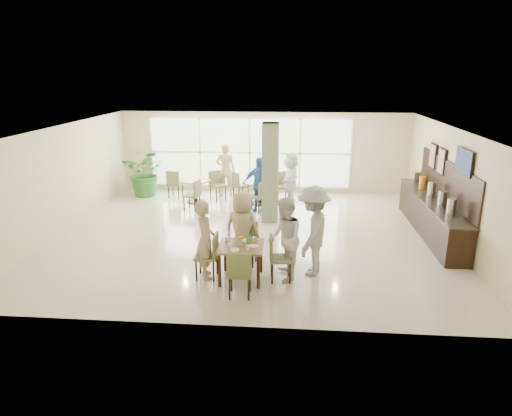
# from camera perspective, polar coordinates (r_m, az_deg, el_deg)

# --- Properties ---
(ground) EXTENTS (10.00, 10.00, 0.00)m
(ground) POSITION_cam_1_polar(r_m,az_deg,el_deg) (12.04, -0.47, -3.35)
(ground) COLOR beige
(ground) RESTS_ON ground
(room_shell) EXTENTS (10.00, 10.00, 10.00)m
(room_shell) POSITION_cam_1_polar(r_m,az_deg,el_deg) (11.56, -0.49, 4.60)
(room_shell) COLOR white
(room_shell) RESTS_ON ground
(window_bank) EXTENTS (7.00, 0.04, 7.00)m
(window_bank) POSITION_cam_1_polar(r_m,az_deg,el_deg) (16.02, -0.82, 6.92)
(window_bank) COLOR silver
(window_bank) RESTS_ON ground
(column) EXTENTS (0.45, 0.45, 2.80)m
(column) POSITION_cam_1_polar(r_m,az_deg,el_deg) (12.77, 1.80, 4.37)
(column) COLOR #74815A
(column) RESTS_ON ground
(main_table) EXTENTS (0.91, 0.91, 0.75)m
(main_table) POSITION_cam_1_polar(r_m,az_deg,el_deg) (9.31, -1.89, -5.25)
(main_table) COLOR brown
(main_table) RESTS_ON ground
(round_table_left) EXTENTS (1.00, 1.00, 0.75)m
(round_table_left) POSITION_cam_1_polar(r_m,az_deg,el_deg) (15.01, -7.56, 2.78)
(round_table_left) COLOR brown
(round_table_left) RESTS_ON ground
(round_table_right) EXTENTS (1.18, 1.18, 0.75)m
(round_table_right) POSITION_cam_1_polar(r_m,az_deg,el_deg) (14.69, 0.54, 2.79)
(round_table_right) COLOR brown
(round_table_right) RESTS_ON ground
(chairs_main_table) EXTENTS (2.01, 1.96, 0.95)m
(chairs_main_table) POSITION_cam_1_polar(r_m,az_deg,el_deg) (9.40, -1.60, -6.19)
(chairs_main_table) COLOR #626E3C
(chairs_main_table) RESTS_ON ground
(chairs_table_left) EXTENTS (2.06, 1.95, 0.95)m
(chairs_table_left) POSITION_cam_1_polar(r_m,az_deg,el_deg) (15.02, -7.64, 2.50)
(chairs_table_left) COLOR #626E3C
(chairs_table_left) RESTS_ON ground
(chairs_table_right) EXTENTS (1.97, 1.93, 0.95)m
(chairs_table_right) POSITION_cam_1_polar(r_m,az_deg,el_deg) (14.71, 0.43, 2.34)
(chairs_table_right) COLOR #626E3C
(chairs_table_right) RESTS_ON ground
(tabletop_clutter) EXTENTS (0.71, 0.74, 0.21)m
(tabletop_clutter) POSITION_cam_1_polar(r_m,az_deg,el_deg) (9.25, -1.77, -4.34)
(tabletop_clutter) COLOR white
(tabletop_clutter) RESTS_ON main_table
(buffet_counter) EXTENTS (0.64, 4.70, 1.95)m
(buffet_counter) POSITION_cam_1_polar(r_m,az_deg,el_deg) (12.83, 21.14, -0.63)
(buffet_counter) COLOR black
(buffet_counter) RESTS_ON ground
(wall_tv) EXTENTS (0.06, 1.00, 0.58)m
(wall_tv) POSITION_cam_1_polar(r_m,az_deg,el_deg) (11.52, 24.58, 5.30)
(wall_tv) COLOR black
(wall_tv) RESTS_ON ground
(framed_art_a) EXTENTS (0.05, 0.55, 0.70)m
(framed_art_a) POSITION_cam_1_polar(r_m,az_deg,el_deg) (13.06, 22.19, 5.43)
(framed_art_a) COLOR black
(framed_art_a) RESTS_ON ground
(framed_art_b) EXTENTS (0.05, 0.55, 0.70)m
(framed_art_b) POSITION_cam_1_polar(r_m,az_deg,el_deg) (13.82, 21.25, 6.09)
(framed_art_b) COLOR black
(framed_art_b) RESTS_ON ground
(potted_plant) EXTENTS (1.62, 1.62, 1.62)m
(potted_plant) POSITION_cam_1_polar(r_m,az_deg,el_deg) (16.06, -13.56, 4.34)
(potted_plant) COLOR #316729
(potted_plant) RESTS_ON ground
(teen_left) EXTENTS (0.56, 0.69, 1.64)m
(teen_left) POSITION_cam_1_polar(r_m,az_deg,el_deg) (9.42, -6.36, -3.97)
(teen_left) COLOR tan
(teen_left) RESTS_ON ground
(teen_far) EXTENTS (0.91, 0.67, 1.68)m
(teen_far) POSITION_cam_1_polar(r_m,az_deg,el_deg) (9.95, -1.73, -2.62)
(teen_far) COLOR tan
(teen_far) RESTS_ON ground
(teen_right) EXTENTS (0.76, 0.92, 1.73)m
(teen_right) POSITION_cam_1_polar(r_m,az_deg,el_deg) (9.29, 3.57, -3.91)
(teen_right) COLOR white
(teen_right) RESTS_ON ground
(teen_standing) EXTENTS (1.01, 1.38, 1.91)m
(teen_standing) POSITION_cam_1_polar(r_m,az_deg,el_deg) (9.54, 7.14, -2.86)
(teen_standing) COLOR #A9A9AB
(teen_standing) RESTS_ON ground
(adult_a) EXTENTS (1.06, 0.71, 1.68)m
(adult_a) POSITION_cam_1_polar(r_m,az_deg,el_deg) (13.84, 0.38, 2.96)
(adult_a) COLOR #3A6BB0
(adult_a) RESTS_ON ground
(adult_b) EXTENTS (0.69, 1.58, 1.71)m
(adult_b) POSITION_cam_1_polar(r_m,az_deg,el_deg) (14.56, 4.35, 3.68)
(adult_b) COLOR white
(adult_b) RESTS_ON ground
(adult_standing) EXTENTS (0.68, 0.46, 1.82)m
(adult_standing) POSITION_cam_1_polar(r_m,az_deg,el_deg) (15.55, -3.81, 4.75)
(adult_standing) COLOR tan
(adult_standing) RESTS_ON ground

